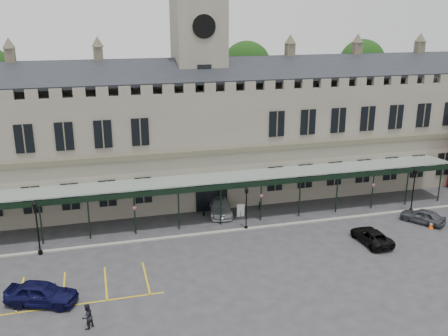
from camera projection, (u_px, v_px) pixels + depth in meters
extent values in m
plane|color=#2E2E31|center=(243.00, 259.00, 40.77)|extent=(140.00, 140.00, 0.00)
cube|color=slate|center=(200.00, 141.00, 53.73)|extent=(60.00, 10.00, 12.00)
cube|color=#504B39|center=(211.00, 152.00, 48.89)|extent=(60.00, 0.35, 0.50)
cube|color=black|center=(204.00, 71.00, 49.10)|extent=(60.00, 4.77, 2.20)
cube|color=black|center=(194.00, 66.00, 53.71)|extent=(60.00, 4.77, 2.20)
cube|color=black|center=(211.00, 193.00, 50.25)|extent=(3.20, 0.18, 3.80)
cube|color=slate|center=(199.00, 95.00, 52.24)|extent=(5.00, 5.00, 22.00)
cylinder|color=silver|center=(204.00, 26.00, 47.79)|extent=(2.20, 0.12, 2.20)
cylinder|color=black|center=(204.00, 26.00, 47.73)|extent=(2.30, 0.04, 2.30)
cube|color=black|center=(205.00, 79.00, 49.28)|extent=(1.40, 0.12, 2.80)
cube|color=#8C9E93|center=(216.00, 178.00, 47.84)|extent=(50.00, 4.00, 0.40)
cube|color=black|center=(221.00, 187.00, 46.07)|extent=(50.00, 0.18, 0.50)
cube|color=gray|center=(225.00, 231.00, 45.82)|extent=(60.00, 0.40, 0.12)
cylinder|color=#332314|center=(246.00, 121.00, 64.00)|extent=(0.70, 0.70, 12.00)
sphere|color=black|center=(247.00, 65.00, 61.92)|extent=(6.00, 6.00, 6.00)
cylinder|color=#332314|center=(358.00, 114.00, 67.95)|extent=(0.70, 0.70, 12.00)
sphere|color=black|center=(362.00, 62.00, 65.87)|extent=(6.00, 6.00, 6.00)
cylinder|color=black|center=(40.00, 253.00, 41.53)|extent=(0.37, 0.37, 0.31)
cylinder|color=black|center=(38.00, 231.00, 40.96)|extent=(0.12, 0.12, 4.16)
cube|color=black|center=(35.00, 206.00, 40.29)|extent=(0.29, 0.29, 0.42)
cone|color=black|center=(34.00, 202.00, 40.18)|extent=(0.46, 0.46, 0.31)
cylinder|color=black|center=(246.00, 228.00, 46.34)|extent=(0.33, 0.33, 0.27)
cylinder|color=black|center=(246.00, 211.00, 45.83)|extent=(0.11, 0.11, 3.63)
cube|color=black|center=(247.00, 191.00, 45.25)|extent=(0.25, 0.25, 0.36)
cone|color=black|center=(247.00, 188.00, 45.16)|extent=(0.40, 0.40, 0.27)
cylinder|color=black|center=(411.00, 210.00, 50.39)|extent=(0.37, 0.37, 0.31)
cylinder|color=black|center=(413.00, 193.00, 49.83)|extent=(0.12, 0.12, 4.09)
cube|color=black|center=(415.00, 172.00, 49.18)|extent=(0.29, 0.29, 0.41)
cone|color=black|center=(416.00, 168.00, 49.07)|extent=(0.45, 0.45, 0.31)
cube|color=#FC4E07|center=(431.00, 228.00, 46.57)|extent=(0.39, 0.39, 0.04)
cone|color=#FC4E07|center=(431.00, 225.00, 46.47)|extent=(0.46, 0.46, 0.73)
cylinder|color=silver|center=(431.00, 224.00, 46.44)|extent=(0.30, 0.30, 0.10)
cylinder|color=black|center=(241.00, 214.00, 49.21)|extent=(0.06, 0.06, 0.54)
cube|color=silver|center=(241.00, 210.00, 49.10)|extent=(0.76, 0.12, 1.30)
cylinder|color=black|center=(204.00, 212.00, 49.35)|extent=(0.15, 0.15, 0.83)
cylinder|color=black|center=(260.00, 206.00, 50.91)|extent=(0.15, 0.15, 0.84)
imported|color=#0B0C33|center=(41.00, 293.00, 34.22)|extent=(5.30, 3.58, 1.67)
imported|color=#A3A7AB|center=(220.00, 206.00, 49.92)|extent=(2.90, 5.47, 1.51)
imported|color=black|center=(371.00, 236.00, 43.46)|extent=(2.29, 4.60, 1.25)
imported|color=#3D4046|center=(423.00, 216.00, 47.60)|extent=(3.66, 4.30, 1.39)
imported|color=black|center=(87.00, 316.00, 31.59)|extent=(1.06, 1.05, 1.72)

